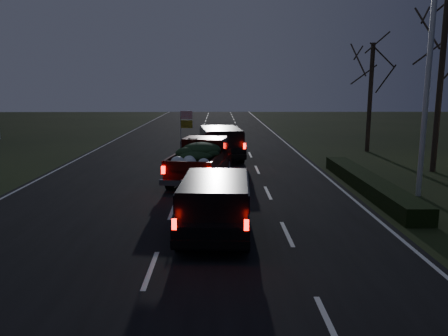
# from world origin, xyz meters

# --- Properties ---
(ground) EXTENTS (120.00, 120.00, 0.00)m
(ground) POSITION_xyz_m (0.00, 0.00, 0.00)
(ground) COLOR black
(ground) RESTS_ON ground
(road_asphalt) EXTENTS (14.00, 120.00, 0.02)m
(road_asphalt) POSITION_xyz_m (0.00, 0.00, 0.01)
(road_asphalt) COLOR black
(road_asphalt) RESTS_ON ground
(hedge_row) EXTENTS (1.00, 10.00, 0.60)m
(hedge_row) POSITION_xyz_m (7.80, 3.00, 0.30)
(hedge_row) COLOR black
(hedge_row) RESTS_ON ground
(light_pole) EXTENTS (0.50, 0.90, 9.16)m
(light_pole) POSITION_xyz_m (9.50, 2.00, 5.48)
(light_pole) COLOR silver
(light_pole) RESTS_ON ground
(bare_tree_mid) EXTENTS (3.60, 3.60, 8.50)m
(bare_tree_mid) POSITION_xyz_m (12.50, 7.00, 6.35)
(bare_tree_mid) COLOR black
(bare_tree_mid) RESTS_ON ground
(bare_tree_far) EXTENTS (3.60, 3.60, 7.00)m
(bare_tree_far) POSITION_xyz_m (11.50, 14.00, 5.23)
(bare_tree_far) COLOR black
(bare_tree_far) RESTS_ON ground
(pickup_truck) EXTENTS (2.93, 5.66, 2.83)m
(pickup_truck) POSITION_xyz_m (0.80, 5.04, 1.06)
(pickup_truck) COLOR #3A0B07
(pickup_truck) RESTS_ON ground
(lead_suv) EXTENTS (2.81, 5.50, 1.52)m
(lead_suv) POSITION_xyz_m (1.73, 10.93, 1.15)
(lead_suv) COLOR black
(lead_suv) RESTS_ON ground
(rear_suv) EXTENTS (2.23, 4.76, 1.34)m
(rear_suv) POSITION_xyz_m (1.51, -2.37, 1.02)
(rear_suv) COLOR black
(rear_suv) RESTS_ON ground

